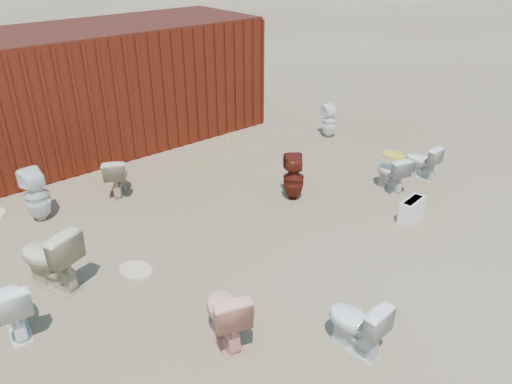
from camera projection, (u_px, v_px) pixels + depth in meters
ground at (282, 240)px, 7.31m from camera, size 100.00×100.00×0.00m
shipping_container at (114, 85)px, 10.30m from camera, size 6.00×2.40×2.40m
toilet_front_a at (12, 306)px, 5.48m from camera, size 0.47×0.73×0.70m
toilet_front_pink at (225, 313)px, 5.36m from camera, size 0.61×0.81×0.73m
toilet_front_c at (356, 324)px, 5.25m from camera, size 0.43×0.69×0.68m
toilet_front_maroon at (294, 178)px, 8.27m from camera, size 0.49×0.49×0.77m
toilet_front_e at (422, 161)px, 9.03m from camera, size 0.39×0.65×0.64m
toilet_back_a at (37, 195)px, 7.64m from camera, size 0.40×0.41×0.84m
toilet_back_beige_left at (49, 258)px, 6.16m from camera, size 0.76×0.96×0.86m
toilet_back_beige_right at (117, 176)px, 8.44m from camera, size 0.67×0.78×0.69m
toilet_back_yellowlid at (391, 173)px, 8.58m from camera, size 0.52×0.71×0.65m
toilet_back_e at (330, 121)px, 10.84m from camera, size 0.43×0.44×0.72m
yellow_lid at (394, 155)px, 8.42m from camera, size 0.33×0.41×0.02m
loose_tank at (411, 210)px, 7.75m from camera, size 0.52×0.27×0.35m
loose_lid_near at (136, 270)px, 6.63m from camera, size 0.50×0.58×0.02m
weed_clump_a at (40, 201)px, 8.02m from camera, size 0.36×0.36×0.33m
weed_clump_b at (195, 160)px, 9.50m from camera, size 0.32×0.32×0.30m
weed_clump_c at (244, 141)px, 10.38m from camera, size 0.36×0.36×0.28m
weed_clump_d at (103, 174)px, 8.96m from camera, size 0.30×0.30×0.28m
weed_clump_e at (232, 137)px, 10.61m from camera, size 0.34×0.34×0.27m
weed_clump_f at (397, 170)px, 9.13m from camera, size 0.28×0.28×0.26m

